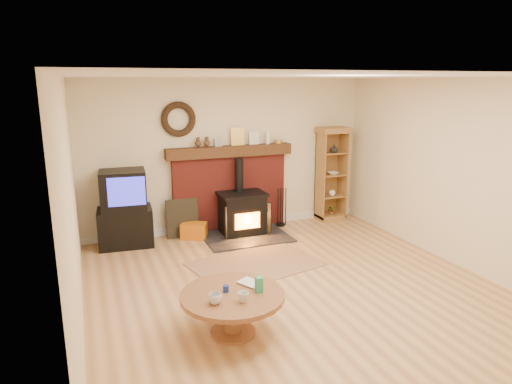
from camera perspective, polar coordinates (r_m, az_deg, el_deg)
name	(u,v)px	position (r m, az deg, el deg)	size (l,w,h in m)	color
ground	(297,291)	(5.85, 5.11, -12.22)	(5.50, 5.50, 0.00)	#AA7847
room_shell	(295,154)	(5.40, 4.88, 4.77)	(5.02, 5.52, 2.61)	beige
chimney_breast	(230,185)	(7.93, -3.27, 0.94)	(2.20, 0.22, 1.78)	maroon
wood_stove	(243,215)	(7.71, -1.67, -2.86)	(1.40, 1.00, 1.29)	black
area_rug	(256,264)	(6.60, -0.03, -8.96)	(1.74, 1.20, 0.01)	brown
tv_unit	(125,210)	(7.45, -16.11, -2.17)	(0.87, 0.65, 1.22)	black
curio_cabinet	(331,174)	(8.60, 9.34, 2.26)	(0.56, 0.40, 1.74)	olive
firelog_box	(194,231)	(7.68, -7.76, -4.81)	(0.42, 0.26, 0.26)	orange
leaning_painting	(182,218)	(7.73, -9.18, -3.24)	(0.54, 0.03, 0.65)	black
fire_tools	(281,217)	(8.26, 3.14, -3.18)	(0.19, 0.16, 0.70)	black
coffee_table	(233,301)	(4.78, -2.94, -13.46)	(1.07, 1.07, 0.61)	brown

